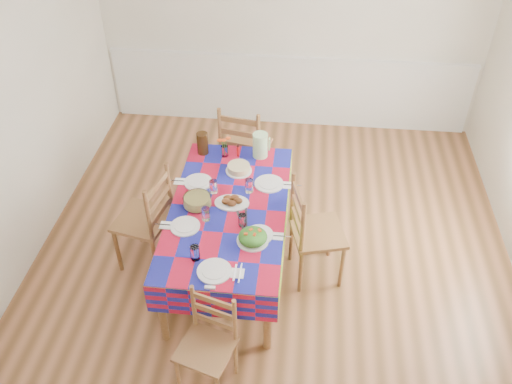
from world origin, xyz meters
TOP-DOWN VIEW (x-y plane):
  - room at (0.00, 0.00)m, footprint 4.58×5.08m
  - wainscot at (0.00, 2.48)m, footprint 4.41×0.06m
  - dining_table at (-0.38, -0.08)m, footprint 1.00×1.86m
  - setting_near_head at (-0.43, -0.77)m, footprint 0.43×0.29m
  - setting_left_near at (-0.65, -0.31)m, footprint 0.45×0.27m
  - setting_left_far at (-0.65, 0.19)m, footprint 0.47×0.28m
  - setting_right_near at (-0.13, -0.35)m, footprint 0.44×0.25m
  - setting_right_far at (-0.12, 0.23)m, footprint 0.50×0.29m
  - meat_platter at (-0.36, -0.02)m, footprint 0.30×0.22m
  - salad_platter at (-0.13, -0.46)m, footprint 0.26×0.26m
  - pasta_bowl at (-0.65, -0.07)m, footprint 0.24×0.24m
  - cake at (-0.36, 0.44)m, footprint 0.24×0.24m
  - serving_utensils at (-0.24, -0.20)m, footprint 0.15×0.32m
  - flower_vase at (-0.52, 0.67)m, footprint 0.13×0.11m
  - hot_sauce at (-0.40, 0.69)m, footprint 0.03×0.03m
  - green_pitcher at (-0.19, 0.71)m, footprint 0.14×0.14m
  - tea_pitcher at (-0.74, 0.70)m, footprint 0.11×0.11m
  - name_card at (-0.39, -0.97)m, footprint 0.08×0.02m
  - chair_near at (-0.37, -1.25)m, footprint 0.47×0.46m
  - chair_far at (-0.39, 1.09)m, footprint 0.55×0.53m
  - chair_left at (-1.12, -0.09)m, footprint 0.53×0.54m
  - chair_right at (0.35, -0.09)m, footprint 0.54×0.55m

SIDE VIEW (x-z plane):
  - chair_near at x=-0.37m, z-range -0.01..0.85m
  - wainscot at x=0.00m, z-range 0.03..0.95m
  - chair_right at x=0.35m, z-range -0.01..1.03m
  - chair_left at x=-1.12m, z-range -0.01..1.04m
  - chair_far at x=-0.39m, z-range -0.01..1.05m
  - dining_table at x=-0.38m, z-range 0.28..1.01m
  - serving_utensils at x=-0.24m, z-range 0.72..0.73m
  - name_card at x=-0.39m, z-range 0.72..0.74m
  - meat_platter at x=-0.36m, z-range 0.72..0.78m
  - setting_right_near at x=-0.13m, z-range 0.69..0.80m
  - setting_left_near at x=-0.65m, z-range 0.69..0.81m
  - setting_left_far at x=-0.65m, z-range 0.69..0.81m
  - setting_right_far at x=-0.12m, z-range 0.69..0.81m
  - setting_near_head at x=-0.43m, z-range 0.69..0.81m
  - cake at x=-0.36m, z-range 0.72..0.79m
  - salad_platter at x=-0.13m, z-range 0.71..0.82m
  - pasta_bowl at x=-0.65m, z-range 0.72..0.81m
  - hot_sauce at x=-0.40m, z-range 0.72..0.85m
  - flower_vase at x=-0.52m, z-range 0.70..0.92m
  - tea_pitcher at x=-0.74m, z-range 0.72..0.94m
  - green_pitcher at x=-0.19m, z-range 0.72..0.97m
  - room at x=0.00m, z-range -0.04..2.74m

